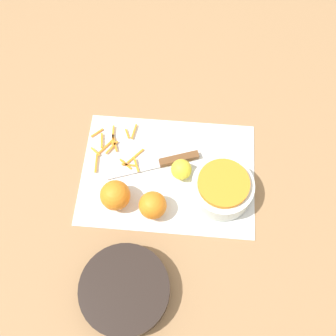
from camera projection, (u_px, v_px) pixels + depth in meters
name	position (u px, v px, depth m)	size (l,w,h in m)	color
ground_plane	(168.00, 174.00, 1.05)	(4.00, 4.00, 0.00)	#9E754C
cutting_board	(168.00, 173.00, 1.05)	(0.46, 0.33, 0.01)	silver
bowl_speckled	(222.00, 188.00, 0.99)	(0.16, 0.16, 0.07)	silver
bowl_dark	(125.00, 290.00, 0.90)	(0.21, 0.21, 0.05)	black
knife	(169.00, 161.00, 1.05)	(0.25, 0.10, 0.02)	brown
orange_left	(115.00, 195.00, 0.98)	(0.08, 0.08, 0.08)	orange
orange_right	(153.00, 205.00, 0.97)	(0.07, 0.07, 0.07)	orange
lemon	(181.00, 168.00, 1.02)	(0.05, 0.05, 0.05)	yellow
peel_pile	(116.00, 148.00, 1.07)	(0.15, 0.16, 0.01)	orange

